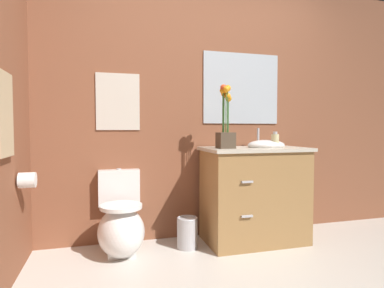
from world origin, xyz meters
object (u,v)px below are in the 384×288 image
Objects in this scene: flower_vase at (226,125)px; trash_bin at (187,233)px; toilet at (121,225)px; hanging_towel at (4,114)px; wall_poster at (118,102)px; vanity_cabinet at (254,193)px; wall_mirror at (241,89)px; soap_bottle at (275,140)px; toilet_paper_roll at (27,180)px.

flower_vase is 1.00m from trash_bin.
hanging_towel is at bearing -144.95° from toilet.
wall_poster is at bearing 90.00° from toilet.
wall_poster is at bearing 152.77° from trash_bin.
flower_vase is 1.09× the size of wall_poster.
trash_bin is at bearing -27.23° from wall_poster.
toilet is 1.23m from vanity_cabinet.
trash_bin is at bearing 169.60° from flower_vase.
toilet is 1.73m from wall_mirror.
wall_poster reaches higher than toilet.
vanity_cabinet is 1.50m from wall_poster.
toilet reaches higher than trash_bin.
trash_bin is 0.52× the size of hanging_towel.
soap_bottle is 0.65m from wall_mirror.
flower_vase is 0.60m from wall_mirror.
wall_poster reaches higher than toilet_paper_roll.
wall_mirror is (-0.17, 0.36, 0.51)m from soap_bottle.
toilet is at bearing 35.05° from hanging_towel.
toilet_paper_roll is at bearing -177.17° from soap_bottle.
wall_mirror is at bearing 0.00° from wall_poster.
toilet is at bearing -167.51° from wall_mirror.
hanging_towel is at bearing -159.60° from trash_bin.
toilet is 0.81m from toilet_paper_roll.
trash_bin is 2.47× the size of toilet_paper_roll.
soap_bottle is 0.29× the size of wall_poster.
trash_bin is 1.35m from toilet_paper_roll.
toilet_paper_roll is at bearing -163.40° from toilet.
toilet_paper_roll is at bearing -175.91° from flower_vase.
soap_bottle is 0.18× the size of wall_mirror.
hanging_towel reaches higher than trash_bin.
hanging_towel is 0.55m from toilet_paper_roll.
toilet_paper_roll is (-1.23, -0.17, 0.54)m from trash_bin.
wall_mirror is (0.31, 0.35, 0.37)m from flower_vase.
toilet_paper_roll is at bearing -174.80° from vanity_cabinet.
wall_mirror is at bearing 24.51° from trash_bin.
flower_vase reaches higher than trash_bin.
vanity_cabinet is at bearing 157.73° from soap_bottle.
hanging_towel is at bearing -132.89° from wall_poster.
vanity_cabinet is at bearing -0.19° from trash_bin.
vanity_cabinet is at bearing 13.85° from hanging_towel.
hanging_towel reaches higher than toilet.
soap_bottle is at bearing -3.97° from toilet.
toilet is at bearing 174.59° from flower_vase.
wall_mirror reaches higher than flower_vase.
trash_bin is at bearing 7.99° from toilet_paper_roll.
vanity_cabinet is 0.71m from flower_vase.
wall_poster is at bearing 180.00° from wall_mirror.
wall_mirror reaches higher than vanity_cabinet.
wall_mirror is at bearing 12.49° from toilet.
toilet is 1.55m from soap_bottle.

